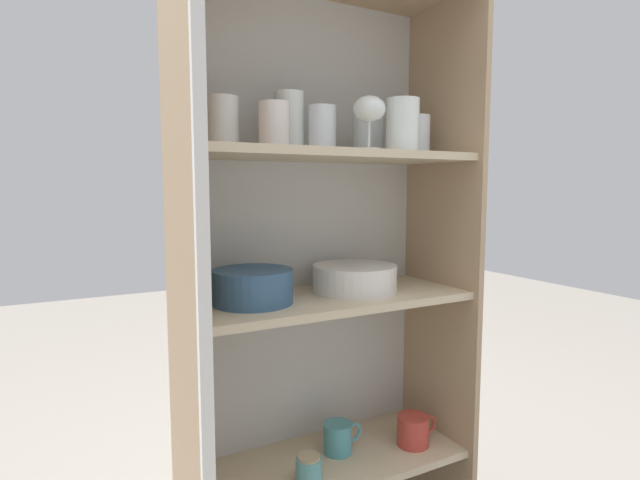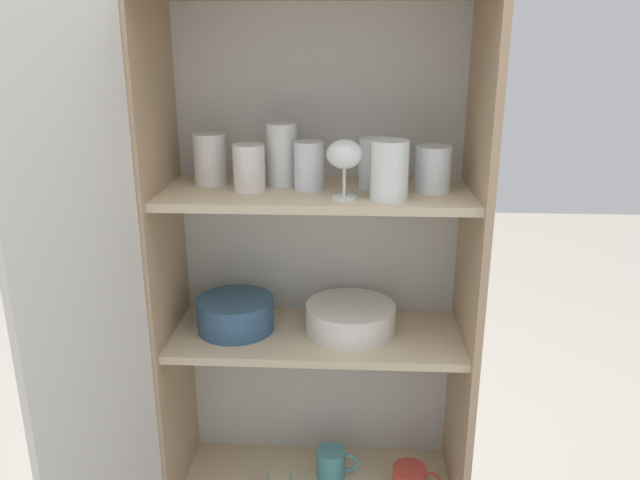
# 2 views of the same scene
# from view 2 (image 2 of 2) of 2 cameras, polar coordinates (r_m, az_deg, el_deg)

# --- Properties ---
(cupboard_back_panel) EXTENTS (0.76, 0.02, 1.52)m
(cupboard_back_panel) POSITION_cam_2_polar(r_m,az_deg,el_deg) (1.72, -0.01, -5.30)
(cupboard_back_panel) COLOR silver
(cupboard_back_panel) RESTS_ON ground_plane
(cupboard_side_left) EXTENTS (0.02, 0.33, 1.52)m
(cupboard_side_left) POSITION_cam_2_polar(r_m,az_deg,el_deg) (1.64, -13.43, -7.04)
(cupboard_side_left) COLOR tan
(cupboard_side_left) RESTS_ON ground_plane
(cupboard_side_right) EXTENTS (0.02, 0.33, 1.52)m
(cupboard_side_right) POSITION_cam_2_polar(r_m,az_deg,el_deg) (1.60, 13.14, -7.64)
(cupboard_side_right) COLOR tan
(cupboard_side_right) RESTS_ON ground_plane
(shelf_board_middle) EXTENTS (0.72, 0.29, 0.02)m
(shelf_board_middle) POSITION_cam_2_polar(r_m,az_deg,el_deg) (1.59, -0.31, -8.76)
(shelf_board_middle) COLOR beige
(shelf_board_upper) EXTENTS (0.72, 0.29, 0.02)m
(shelf_board_upper) POSITION_cam_2_polar(r_m,az_deg,el_deg) (1.46, -0.34, 4.21)
(shelf_board_upper) COLOR beige
(cupboard_door) EXTENTS (0.10, 0.37, 1.52)m
(cupboard_door) POSITION_cam_2_polar(r_m,az_deg,el_deg) (1.37, -19.70, -12.97)
(cupboard_door) COLOR silver
(cupboard_door) RESTS_ON ground_plane
(tumbler_glass_0) EXTENTS (0.07, 0.07, 0.15)m
(tumbler_glass_0) POSITION_cam_2_polar(r_m,az_deg,el_deg) (1.51, -3.51, 7.82)
(tumbler_glass_0) COLOR white
(tumbler_glass_0) RESTS_ON shelf_board_upper
(tumbler_glass_1) EXTENTS (0.08, 0.08, 0.11)m
(tumbler_glass_1) POSITION_cam_2_polar(r_m,az_deg,el_deg) (1.46, 10.29, 6.41)
(tumbler_glass_1) COLOR white
(tumbler_glass_1) RESTS_ON shelf_board_upper
(tumbler_glass_2) EXTENTS (0.08, 0.08, 0.12)m
(tumbler_glass_2) POSITION_cam_2_polar(r_m,az_deg,el_deg) (1.54, -10.02, 7.31)
(tumbler_glass_2) COLOR white
(tumbler_glass_2) RESTS_ON shelf_board_upper
(tumbler_glass_3) EXTENTS (0.07, 0.07, 0.11)m
(tumbler_glass_3) POSITION_cam_2_polar(r_m,az_deg,el_deg) (1.46, -1.01, 6.81)
(tumbler_glass_3) COLOR white
(tumbler_glass_3) RESTS_ON shelf_board_upper
(tumbler_glass_4) EXTENTS (0.07, 0.07, 0.11)m
(tumbler_glass_4) POSITION_cam_2_polar(r_m,az_deg,el_deg) (1.46, -6.51, 6.60)
(tumbler_glass_4) COLOR silver
(tumbler_glass_4) RESTS_ON shelf_board_upper
(tumbler_glass_5) EXTENTS (0.08, 0.08, 0.12)m
(tumbler_glass_5) POSITION_cam_2_polar(r_m,az_deg,el_deg) (1.48, 5.07, 7.02)
(tumbler_glass_5) COLOR white
(tumbler_glass_5) RESTS_ON shelf_board_upper
(tumbler_glass_6) EXTENTS (0.08, 0.08, 0.13)m
(tumbler_glass_6) POSITION_cam_2_polar(r_m,az_deg,el_deg) (1.37, 6.35, 6.35)
(tumbler_glass_6) COLOR white
(tumbler_glass_6) RESTS_ON shelf_board_upper
(wine_glass_0) EXTENTS (0.08, 0.08, 0.13)m
(wine_glass_0) POSITION_cam_2_polar(r_m,az_deg,el_deg) (1.36, 2.26, 7.66)
(wine_glass_0) COLOR white
(wine_glass_0) RESTS_ON shelf_board_upper
(plate_stack_white) EXTENTS (0.23, 0.23, 0.07)m
(plate_stack_white) POSITION_cam_2_polar(r_m,az_deg,el_deg) (1.58, 2.80, -7.13)
(plate_stack_white) COLOR silver
(plate_stack_white) RESTS_ON shelf_board_middle
(mixing_bowl_large) EXTENTS (0.19, 0.19, 0.08)m
(mixing_bowl_large) POSITION_cam_2_polar(r_m,az_deg,el_deg) (1.60, -7.73, -6.61)
(mixing_bowl_large) COLOR #33567A
(mixing_bowl_large) RESTS_ON shelf_board_middle
(coffee_mug_primary) EXTENTS (0.12, 0.08, 0.08)m
(coffee_mug_primary) POSITION_cam_2_polar(r_m,az_deg,el_deg) (1.82, 1.08, -19.72)
(coffee_mug_primary) COLOR teal
(coffee_mug_primary) RESTS_ON shelf_board_lower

